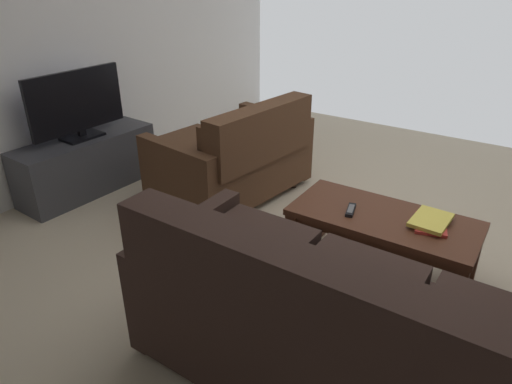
# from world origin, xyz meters

# --- Properties ---
(ground_plane) EXTENTS (5.42, 5.59, 0.01)m
(ground_plane) POSITION_xyz_m (0.00, 0.00, -0.00)
(ground_plane) COLOR #B7A88E
(wall_right) EXTENTS (0.12, 5.59, 2.71)m
(wall_right) POSITION_xyz_m (2.71, 0.00, 1.36)
(wall_right) COLOR silver
(wall_right) RESTS_ON ground
(sofa_main) EXTENTS (1.88, 0.87, 0.91)m
(sofa_main) POSITION_xyz_m (-0.24, 1.12, 0.38)
(sofa_main) COLOR black
(sofa_main) RESTS_ON ground
(loveseat_near) EXTENTS (0.96, 1.34, 0.82)m
(loveseat_near) POSITION_xyz_m (1.29, -0.30, 0.36)
(loveseat_near) COLOR black
(loveseat_near) RESTS_ON ground
(coffee_table) EXTENTS (1.10, 0.52, 0.41)m
(coffee_table) POSITION_xyz_m (-0.09, 0.09, 0.34)
(coffee_table) COLOR #4C2819
(coffee_table) RESTS_ON ground
(tv_stand) EXTENTS (0.45, 1.20, 0.48)m
(tv_stand) POSITION_xyz_m (2.41, 0.30, 0.24)
(tv_stand) COLOR #38383D
(tv_stand) RESTS_ON ground
(flat_tv) EXTENTS (0.22, 0.83, 0.55)m
(flat_tv) POSITION_xyz_m (2.41, 0.29, 0.76)
(flat_tv) COLOR black
(flat_tv) RESTS_ON tv_stand
(book_stack) EXTENTS (0.23, 0.30, 0.04)m
(book_stack) POSITION_xyz_m (-0.35, 0.04, 0.43)
(book_stack) COLOR #C63833
(book_stack) RESTS_ON coffee_table
(tv_remote) EXTENTS (0.08, 0.17, 0.02)m
(tv_remote) POSITION_xyz_m (0.10, 0.15, 0.42)
(tv_remote) COLOR black
(tv_remote) RESTS_ON coffee_table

